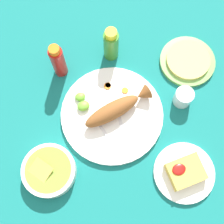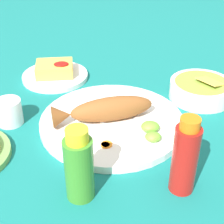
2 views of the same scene
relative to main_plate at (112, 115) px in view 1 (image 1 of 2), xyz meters
The scene contains 18 objects.
ground_plane 0.01m from the main_plate, ahead, with size 4.00×4.00×0.00m, color #146B66.
main_plate is the anchor object (origin of this frame).
fried_fish 0.04m from the main_plate, behind, with size 0.25×0.09×0.06m.
fork_near 0.09m from the main_plate, 95.09° to the left, with size 0.04×0.18×0.00m.
fork_far 0.09m from the main_plate, 64.63° to the left, with size 0.06×0.18×0.00m.
carrot_slice_near 0.10m from the main_plate, 139.08° to the right, with size 0.02×0.02×0.00m, color orange.
carrot_slice_mid 0.11m from the main_plate, 103.79° to the right, with size 0.02×0.02×0.00m, color orange.
carrot_slice_far 0.10m from the main_plate, 102.33° to the right, with size 0.02×0.02×0.00m, color orange.
lime_wedge_main 0.13m from the main_plate, 49.03° to the right, with size 0.04×0.03×0.02m, color #6BB233.
lime_wedge_side 0.10m from the main_plate, 35.09° to the right, with size 0.04×0.04×0.02m, color #6BB233.
hot_sauce_bottle_red 0.26m from the main_plate, 63.84° to the right, with size 0.05×0.05×0.16m.
hot_sauce_bottle_green 0.24m from the main_plate, 110.20° to the right, with size 0.05×0.05×0.15m.
salt_cup 0.25m from the main_plate, behind, with size 0.06×0.06×0.06m.
side_plate_fries 0.30m from the main_plate, 118.81° to the left, with size 0.20×0.20×0.01m, color white.
fries_pile 0.31m from the main_plate, 118.73° to the left, with size 0.11×0.09×0.04m.
guacamole_bowl 0.28m from the main_plate, 22.89° to the left, with size 0.17×0.17×0.06m.
tortilla_plate 0.34m from the main_plate, 164.41° to the right, with size 0.20×0.20×0.01m, color #6B9E4C.
tortilla_stack 0.34m from the main_plate, 164.41° to the right, with size 0.16×0.16×0.01m, color #E0C666.
Camera 1 is at (0.12, 0.30, 1.03)m, focal length 50.00 mm.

